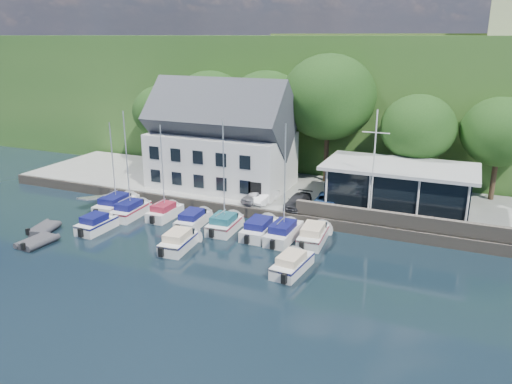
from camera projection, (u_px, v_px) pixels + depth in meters
ground at (205, 270)px, 35.69m from camera, size 180.00×180.00×0.00m
quay at (288, 195)px, 50.87m from camera, size 60.00×13.00×1.00m
quay_face at (264, 215)px, 45.18m from camera, size 60.00×0.30×1.00m
hillside at (375, 83)px, 87.59m from camera, size 160.00×75.00×16.00m
field_patch at (431, 35)px, 89.13m from camera, size 50.00×30.00×0.30m
harbor_building at (221, 144)px, 51.18m from camera, size 14.40×8.20×8.70m
club_pavilion at (398, 187)px, 44.64m from camera, size 13.20×7.20×4.10m
seawall at (401, 221)px, 40.66m from camera, size 18.00×0.50×1.20m
gangway at (104, 203)px, 49.81m from camera, size 1.20×6.00×1.40m
car_silver at (257, 195)px, 47.00m from camera, size 2.28×3.81×1.22m
car_white at (266, 197)px, 46.84m from camera, size 1.72×3.56×1.12m
car_dgrey at (298, 201)px, 45.52m from camera, size 1.84×4.06×1.15m
car_blue at (326, 201)px, 45.29m from camera, size 1.66×4.00×1.36m
flagpole at (374, 166)px, 41.42m from camera, size 2.24×0.20×9.33m
tree_0 at (163, 125)px, 59.76m from camera, size 6.92×6.92×9.45m
tree_1 at (211, 121)px, 57.34m from camera, size 8.27×8.27×11.30m
tree_2 at (266, 124)px, 54.44m from camera, size 8.43×8.43×11.52m
tree_3 at (328, 119)px, 51.96m from camera, size 9.77×9.77×13.35m
tree_4 at (416, 145)px, 48.25m from camera, size 7.15×7.15×9.77m
tree_5 at (498, 150)px, 46.43m from camera, size 7.13×7.13×9.75m
boat_r1_0 at (113, 162)px, 46.43m from camera, size 2.60×7.27×9.53m
boat_r1_1 at (127, 167)px, 44.81m from camera, size 2.35×6.30×9.41m
boat_r1_2 at (163, 171)px, 44.51m from camera, size 2.05×5.52×8.87m
boat_r1_3 at (193, 218)px, 43.84m from camera, size 2.42×6.29×1.39m
boat_r1_4 at (224, 179)px, 41.43m from camera, size 2.53×5.77×9.24m
boat_r1_5 at (260, 227)px, 41.74m from camera, size 2.27×6.69×1.47m
boat_r1_6 at (285, 185)px, 39.65m from camera, size 2.10×6.88×9.33m
boat_r1_7 at (314, 233)px, 40.33m from camera, size 2.46×6.71×1.52m
boat_r2_0 at (96, 222)px, 42.59m from camera, size 2.11×5.29×1.52m
boat_r2_2 at (179, 239)px, 39.09m from camera, size 2.48×6.12×1.51m
boat_r2_4 at (292, 262)px, 35.26m from camera, size 2.43×6.12×1.43m
dinghy_0 at (44, 228)px, 42.55m from camera, size 2.53×3.47×0.73m
dinghy_1 at (37, 241)px, 39.84m from camera, size 2.15×3.31×0.74m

